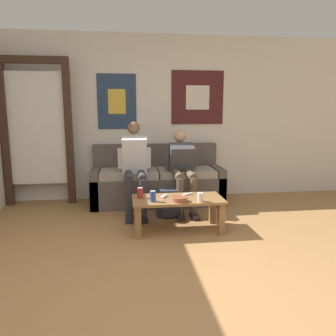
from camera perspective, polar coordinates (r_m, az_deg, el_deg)
ground_plane at (r=2.65m, az=-2.14°, el=-21.80°), size 18.00×18.00×0.00m
wall_back at (r=5.24m, az=-5.24°, el=8.67°), size 10.00×0.07×2.55m
door_frame at (r=5.18m, az=-21.90°, el=7.11°), size 1.00×0.10×2.15m
couch at (r=5.01m, az=-1.88°, el=-2.64°), size 1.95×0.74×0.88m
coffee_table at (r=3.84m, az=1.70°, el=-6.34°), size 1.05×0.51×0.39m
person_seated_adult at (r=4.52m, az=-5.81°, el=0.77°), size 0.47×0.85×1.24m
person_seated_teen at (r=4.60m, az=2.54°, el=0.32°), size 0.47×0.89×1.12m
backpack at (r=4.38m, az=0.33°, el=-6.20°), size 0.35×0.23×0.36m
ceramic_bowl at (r=3.67m, az=2.09°, el=-5.39°), size 0.17×0.17×0.05m
pillar_candle at (r=3.67m, az=5.64°, el=-5.08°), size 0.07×0.07×0.11m
drink_can_blue at (r=3.66m, az=-2.65°, el=-4.94°), size 0.07×0.07×0.12m
drink_can_red at (r=3.81m, az=-4.87°, el=-4.34°), size 0.07×0.07×0.12m
game_controller_near_left at (r=3.94m, az=3.36°, el=-4.59°), size 0.14×0.11×0.03m
game_controller_near_right at (r=3.84m, az=-0.70°, el=-4.95°), size 0.10×0.14×0.03m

